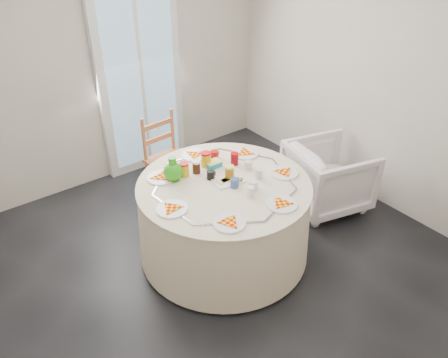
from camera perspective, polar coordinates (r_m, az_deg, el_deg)
floor at (r=3.96m, az=-0.95°, el=-11.19°), size 4.00×4.00×0.00m
wall_back at (r=4.85m, az=-15.74°, el=14.12°), size 4.00×0.02×2.60m
wall_right at (r=4.58m, az=19.95°, el=12.34°), size 0.02×4.00×2.60m
glass_door at (r=5.04m, az=-10.86°, el=12.39°), size 1.00×0.08×2.10m
table at (r=3.84m, az=-0.00°, el=-5.35°), size 1.50×1.50×0.76m
wooden_chair at (r=4.58m, az=-7.09°, el=2.56°), size 0.46×0.44×0.94m
armchair at (r=4.59m, az=13.51°, el=0.81°), size 0.86×0.89×0.76m
place_settings at (r=3.62m, az=-0.00°, el=-0.40°), size 1.35×1.35×0.02m
jar_cluster at (r=3.77m, az=-1.98°, el=1.98°), size 0.57×0.38×0.15m
butter_tub at (r=3.84m, az=-1.39°, el=2.01°), size 0.14×0.10×0.05m
green_pitcher at (r=3.64m, az=-6.70°, el=1.43°), size 0.17×0.17×0.21m
cheese_platter at (r=3.64m, az=0.63°, el=-0.14°), size 0.28×0.20×0.03m
mugs_glasses at (r=3.67m, az=1.62°, el=0.87°), size 0.52×0.52×0.09m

